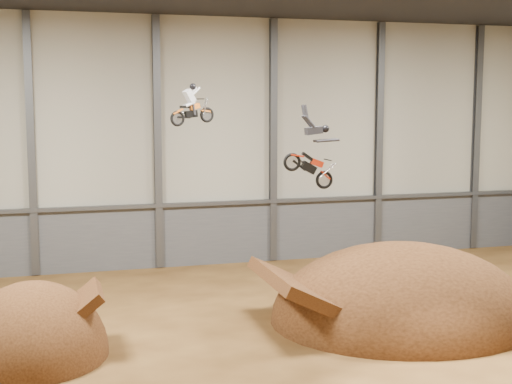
% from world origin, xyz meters
% --- Properties ---
extents(floor, '(40.00, 40.00, 0.00)m').
position_xyz_m(floor, '(0.00, 0.00, 0.00)').
color(floor, '#492D13').
rests_on(floor, ground).
extents(back_wall, '(40.00, 0.10, 14.00)m').
position_xyz_m(back_wall, '(0.00, 15.00, 7.00)').
color(back_wall, '#ABA998').
rests_on(back_wall, ground).
extents(lower_band_back, '(39.80, 0.18, 3.50)m').
position_xyz_m(lower_band_back, '(0.00, 14.90, 1.75)').
color(lower_band_back, '#515358').
rests_on(lower_band_back, ground).
extents(steel_rail, '(39.80, 0.35, 0.20)m').
position_xyz_m(steel_rail, '(0.00, 14.75, 3.55)').
color(steel_rail, '#47494F').
rests_on(steel_rail, lower_band_back).
extents(steel_column_1, '(0.40, 0.36, 13.90)m').
position_xyz_m(steel_column_1, '(-10.00, 14.80, 7.00)').
color(steel_column_1, '#47494F').
rests_on(steel_column_1, ground).
extents(steel_column_2, '(0.40, 0.36, 13.90)m').
position_xyz_m(steel_column_2, '(-3.33, 14.80, 7.00)').
color(steel_column_2, '#47494F').
rests_on(steel_column_2, ground).
extents(steel_column_3, '(0.40, 0.36, 13.90)m').
position_xyz_m(steel_column_3, '(3.33, 14.80, 7.00)').
color(steel_column_3, '#47494F').
rests_on(steel_column_3, ground).
extents(steel_column_4, '(0.40, 0.36, 13.90)m').
position_xyz_m(steel_column_4, '(10.00, 14.80, 7.00)').
color(steel_column_4, '#47494F').
rests_on(steel_column_4, ground).
extents(steel_column_5, '(0.40, 0.36, 13.90)m').
position_xyz_m(steel_column_5, '(16.67, 14.80, 7.00)').
color(steel_column_5, '#47494F').
rests_on(steel_column_5, ground).
extents(takeoff_ramp, '(5.46, 6.30, 5.46)m').
position_xyz_m(takeoff_ramp, '(-9.82, 2.02, 0.00)').
color(takeoff_ramp, '#361C0D').
rests_on(takeoff_ramp, ground).
extents(landing_ramp, '(11.35, 10.04, 6.55)m').
position_xyz_m(landing_ramp, '(5.27, 2.35, 0.00)').
color(landing_ramp, '#361C0D').
rests_on(landing_ramp, ground).
extents(fmx_rider_a, '(2.34, 1.41, 2.04)m').
position_xyz_m(fmx_rider_a, '(-3.16, 5.21, 9.25)').
color(fmx_rider_a, orange).
extents(fmx_rider_b, '(4.02, 0.92, 3.84)m').
position_xyz_m(fmx_rider_b, '(1.02, 2.98, 7.45)').
color(fmx_rider_b, red).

